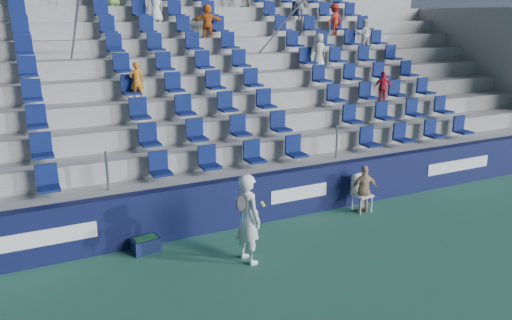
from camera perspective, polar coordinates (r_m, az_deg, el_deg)
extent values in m
plane|color=#2B654C|center=(9.75, 6.41, -13.96)|extent=(70.00, 70.00, 0.00)
cube|color=#10143C|center=(12.00, -1.60, -4.75)|extent=(24.00, 0.30, 1.20)
cube|color=white|center=(10.92, -26.11, -8.57)|extent=(3.20, 0.02, 0.34)
cube|color=white|center=(12.53, 4.97, -3.81)|extent=(1.60, 0.02, 0.34)
cube|color=white|center=(15.96, 22.15, -0.58)|extent=(2.40, 0.02, 0.34)
cube|color=#A2A19C|center=(12.50, -2.70, -3.91)|extent=(24.00, 0.85, 1.20)
cube|color=#A2A19C|center=(13.16, -4.20, -1.75)|extent=(24.00, 0.85, 1.70)
cube|color=#A2A19C|center=(13.85, -5.55, 0.21)|extent=(24.00, 0.85, 2.20)
cube|color=#A2A19C|center=(14.55, -6.77, 1.97)|extent=(24.00, 0.85, 2.70)
cube|color=#A2A19C|center=(15.28, -7.87, 3.57)|extent=(24.00, 0.85, 3.20)
cube|color=#A2A19C|center=(16.03, -8.88, 5.03)|extent=(24.00, 0.85, 3.70)
cube|color=#A2A19C|center=(16.78, -9.80, 6.35)|extent=(24.00, 0.85, 4.20)
cube|color=#A2A19C|center=(17.55, -10.65, 7.55)|extent=(24.00, 0.85, 4.70)
cube|color=#A2A19C|center=(18.33, -11.43, 8.65)|extent=(24.00, 0.85, 5.20)
cube|color=#A2A19C|center=(18.93, -12.06, 10.36)|extent=(24.00, 0.50, 6.20)
cube|color=#A2A19C|center=(21.88, 23.27, 8.84)|extent=(0.30, 7.65, 5.20)
cube|color=#0D1A51|center=(12.21, -2.76, 0.29)|extent=(16.05, 0.50, 0.70)
cube|color=#0D1A51|center=(12.84, -4.31, 3.36)|extent=(16.05, 0.50, 0.70)
cube|color=#0D1A51|center=(13.52, -5.71, 6.13)|extent=(16.05, 0.50, 0.70)
cube|color=#0D1A51|center=(14.24, -6.99, 8.62)|extent=(16.05, 0.50, 0.70)
cube|color=#0D1A51|center=(14.99, -8.16, 10.87)|extent=(16.05, 0.50, 0.70)
cube|color=#0D1A51|center=(15.76, -9.23, 12.90)|extent=(16.05, 0.50, 0.70)
cube|color=#0D1A51|center=(16.56, -10.22, 14.73)|extent=(16.05, 0.50, 0.70)
cube|color=#0D1A51|center=(17.37, -11.12, 16.39)|extent=(16.05, 0.50, 0.70)
cylinder|color=gray|center=(14.29, -20.09, 13.06)|extent=(0.06, 7.68, 4.55)
cylinder|color=gray|center=(16.13, 2.21, 14.22)|extent=(0.06, 7.68, 4.55)
imported|color=silver|center=(19.04, 12.19, 13.84)|extent=(0.58, 0.48, 1.09)
imported|color=orange|center=(16.94, -5.59, 15.55)|extent=(1.04, 0.52, 1.07)
imported|color=red|center=(16.49, 14.29, 8.04)|extent=(0.64, 0.41, 1.01)
imported|color=silver|center=(19.49, 5.10, 17.01)|extent=(0.62, 0.30, 1.02)
imported|color=#B42418|center=(19.29, 8.94, 15.58)|extent=(0.82, 0.60, 1.13)
imported|color=#BABAA8|center=(16.93, 7.17, 12.25)|extent=(0.58, 0.40, 1.15)
imported|color=#C76A17|center=(13.72, -13.48, 8.72)|extent=(0.40, 0.28, 1.03)
imported|color=silver|center=(17.30, -11.40, 17.05)|extent=(0.62, 0.48, 1.11)
imported|color=white|center=(10.13, -0.92, -6.70)|extent=(0.56, 0.76, 1.89)
cylinder|color=navy|center=(9.77, -1.63, -6.60)|extent=(0.03, 0.03, 0.28)
torus|color=black|center=(9.65, -1.65, -4.96)|extent=(0.30, 0.17, 0.28)
plane|color=#262626|center=(9.65, -1.65, -4.96)|extent=(0.30, 0.16, 0.29)
sphere|color=#C4DB33|center=(9.95, 0.87, -5.19)|extent=(0.07, 0.07, 0.07)
sphere|color=#C4DB33|center=(9.99, 0.71, -4.92)|extent=(0.07, 0.07, 0.07)
cube|color=white|center=(13.13, 12.07, -3.95)|extent=(0.47, 0.47, 0.04)
cube|color=white|center=(13.19, 11.59, -2.60)|extent=(0.43, 0.08, 0.53)
cylinder|color=white|center=(12.98, 11.87, -5.29)|extent=(0.03, 0.03, 0.43)
cylinder|color=white|center=(13.19, 13.07, -5.02)|extent=(0.03, 0.03, 0.43)
cylinder|color=white|center=(13.24, 10.95, -4.81)|extent=(0.03, 0.03, 0.43)
cylinder|color=white|center=(13.44, 12.14, -4.55)|extent=(0.03, 0.03, 0.43)
imported|color=tan|center=(13.04, 12.24, -3.29)|extent=(0.78, 0.45, 1.25)
cube|color=#101A3C|center=(11.10, -12.50, -9.45)|extent=(0.62, 0.45, 0.31)
cube|color=#1E662D|center=(11.07, -12.52, -9.11)|extent=(0.50, 0.33, 0.19)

